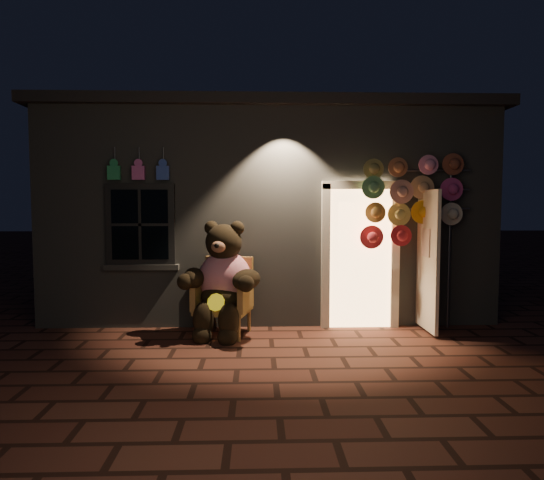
{
  "coord_description": "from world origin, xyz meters",
  "views": [
    {
      "loc": [
        -0.19,
        -5.71,
        1.82
      ],
      "look_at": [
        0.02,
        1.0,
        1.35
      ],
      "focal_mm": 32.0,
      "sensor_mm": 36.0,
      "label": 1
    }
  ],
  "objects": [
    {
      "name": "teddy_bear",
      "position": [
        -0.67,
        1.0,
        0.78
      ],
      "size": [
        1.17,
        1.03,
        1.66
      ],
      "rotation": [
        0.0,
        0.0,
        -0.23
      ],
      "color": "red",
      "rests_on": "ground"
    },
    {
      "name": "wicker_armchair",
      "position": [
        -0.65,
        1.14,
        0.54
      ],
      "size": [
        0.87,
        0.82,
        1.09
      ],
      "rotation": [
        0.0,
        0.0,
        -0.23
      ],
      "color": "#B07844",
      "rests_on": "ground"
    },
    {
      "name": "hat_rack",
      "position": [
        2.03,
        1.28,
        1.95
      ],
      "size": [
        1.61,
        0.22,
        2.55
      ],
      "color": "#59595E",
      "rests_on": "ground"
    },
    {
      "name": "ground",
      "position": [
        0.0,
        0.0,
        0.0
      ],
      "size": [
        60.0,
        60.0,
        0.0
      ],
      "primitive_type": "plane",
      "color": "#572E21",
      "rests_on": "ground"
    },
    {
      "name": "shop_building",
      "position": [
        0.0,
        3.99,
        1.74
      ],
      "size": [
        7.3,
        5.95,
        3.51
      ],
      "color": "slate",
      "rests_on": "ground"
    }
  ]
}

